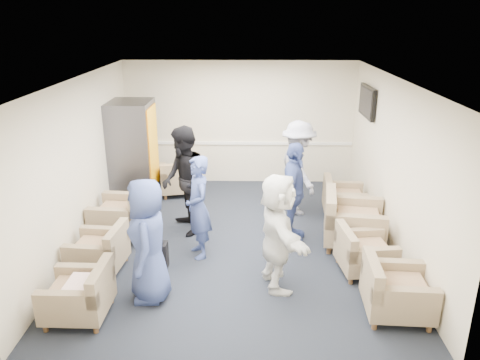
{
  "coord_description": "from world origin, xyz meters",
  "views": [
    {
      "loc": [
        0.19,
        -7.08,
        3.65
      ],
      "look_at": [
        0.06,
        0.2,
        1.03
      ],
      "focal_mm": 35.0,
      "sensor_mm": 36.0,
      "label": 1
    }
  ],
  "objects_px": {
    "armchair_right_near": "(393,292)",
    "person_mid_left": "(198,207)",
    "person_back_left": "(184,181)",
    "armchair_left_far": "(125,216)",
    "person_front_right": "(278,232)",
    "person_back_right": "(298,168)",
    "person_mid_right": "(293,193)",
    "armchair_left_mid": "(101,252)",
    "vending_machine": "(134,152)",
    "armchair_right_midfar": "(350,223)",
    "armchair_right_midnear": "(362,254)",
    "armchair_corner": "(180,180)",
    "armchair_left_near": "(82,296)",
    "person_front_left": "(148,241)",
    "armchair_right_far": "(341,200)"
  },
  "relations": [
    {
      "from": "armchair_right_near",
      "to": "person_mid_left",
      "type": "bearing_deg",
      "value": 63.11
    },
    {
      "from": "person_back_left",
      "to": "armchair_left_far",
      "type": "bearing_deg",
      "value": -101.46
    },
    {
      "from": "person_back_left",
      "to": "person_front_right",
      "type": "xyz_separation_m",
      "value": [
        1.5,
        -1.7,
        -0.11
      ]
    },
    {
      "from": "person_back_right",
      "to": "person_mid_right",
      "type": "xyz_separation_m",
      "value": [
        -0.19,
        -1.15,
        -0.05
      ]
    },
    {
      "from": "armchair_left_mid",
      "to": "vending_machine",
      "type": "xyz_separation_m",
      "value": [
        -0.11,
        2.76,
        0.72
      ]
    },
    {
      "from": "armchair_left_far",
      "to": "person_mid_right",
      "type": "xyz_separation_m",
      "value": [
        2.86,
        -0.11,
        0.5
      ]
    },
    {
      "from": "armchair_right_near",
      "to": "person_back_right",
      "type": "xyz_separation_m",
      "value": [
        -0.91,
        3.22,
        0.58
      ]
    },
    {
      "from": "person_front_right",
      "to": "armchair_left_far",
      "type": "bearing_deg",
      "value": 48.31
    },
    {
      "from": "armchair_left_far",
      "to": "person_back_left",
      "type": "distance_m",
      "value": 1.19
    },
    {
      "from": "person_back_right",
      "to": "armchair_left_mid",
      "type": "bearing_deg",
      "value": 107.88
    },
    {
      "from": "armchair_right_midfar",
      "to": "person_mid_right",
      "type": "bearing_deg",
      "value": 89.45
    },
    {
      "from": "armchair_right_midnear",
      "to": "person_mid_right",
      "type": "xyz_separation_m",
      "value": [
        -0.94,
        1.04,
        0.55
      ]
    },
    {
      "from": "armchair_corner",
      "to": "vending_machine",
      "type": "distance_m",
      "value": 1.16
    },
    {
      "from": "armchair_left_near",
      "to": "armchair_right_near",
      "type": "bearing_deg",
      "value": 92.84
    },
    {
      "from": "person_front_left",
      "to": "person_mid_left",
      "type": "height_order",
      "value": "person_front_left"
    },
    {
      "from": "vending_machine",
      "to": "person_mid_left",
      "type": "relative_size",
      "value": 1.25
    },
    {
      "from": "armchair_left_mid",
      "to": "armchair_corner",
      "type": "bearing_deg",
      "value": 172.05
    },
    {
      "from": "person_front_left",
      "to": "armchair_left_mid",
      "type": "bearing_deg",
      "value": -133.99
    },
    {
      "from": "armchair_right_midfar",
      "to": "armchair_right_far",
      "type": "bearing_deg",
      "value": 4.39
    },
    {
      "from": "armchair_left_far",
      "to": "person_front_right",
      "type": "bearing_deg",
      "value": 63.53
    },
    {
      "from": "armchair_right_midnear",
      "to": "armchair_right_far",
      "type": "distance_m",
      "value": 2.09
    },
    {
      "from": "person_mid_right",
      "to": "person_front_right",
      "type": "relative_size",
      "value": 1.02
    },
    {
      "from": "armchair_right_near",
      "to": "armchair_right_midnear",
      "type": "height_order",
      "value": "armchair_right_near"
    },
    {
      "from": "armchair_left_far",
      "to": "person_mid_left",
      "type": "distance_m",
      "value": 1.57
    },
    {
      "from": "armchair_left_mid",
      "to": "armchair_right_midnear",
      "type": "xyz_separation_m",
      "value": [
        3.86,
        0.02,
        -0.0
      ]
    },
    {
      "from": "armchair_left_near",
      "to": "armchair_left_far",
      "type": "distance_m",
      "value": 2.31
    },
    {
      "from": "armchair_left_near",
      "to": "person_mid_left",
      "type": "xyz_separation_m",
      "value": [
        1.31,
        1.64,
        0.51
      ]
    },
    {
      "from": "armchair_right_midnear",
      "to": "person_back_left",
      "type": "xyz_separation_m",
      "value": [
        -2.77,
        1.31,
        0.64
      ]
    },
    {
      "from": "armchair_right_midnear",
      "to": "person_mid_right",
      "type": "bearing_deg",
      "value": 35.56
    },
    {
      "from": "armchair_right_midnear",
      "to": "person_front_left",
      "type": "relative_size",
      "value": 0.49
    },
    {
      "from": "armchair_right_midfar",
      "to": "person_back_right",
      "type": "relative_size",
      "value": 0.6
    },
    {
      "from": "armchair_right_midnear",
      "to": "person_mid_left",
      "type": "relative_size",
      "value": 0.51
    },
    {
      "from": "person_mid_left",
      "to": "person_mid_right",
      "type": "height_order",
      "value": "person_mid_right"
    },
    {
      "from": "person_back_right",
      "to": "person_front_right",
      "type": "bearing_deg",
      "value": 151.06
    },
    {
      "from": "armchair_right_near",
      "to": "armchair_right_far",
      "type": "height_order",
      "value": "armchair_right_near"
    },
    {
      "from": "armchair_corner",
      "to": "person_front_left",
      "type": "relative_size",
      "value": 0.56
    },
    {
      "from": "armchair_right_midfar",
      "to": "armchair_left_far",
      "type": "bearing_deg",
      "value": 94.82
    },
    {
      "from": "person_back_right",
      "to": "person_front_right",
      "type": "xyz_separation_m",
      "value": [
        -0.53,
        -2.58,
        -0.06
      ]
    },
    {
      "from": "armchair_left_mid",
      "to": "person_mid_left",
      "type": "relative_size",
      "value": 0.5
    },
    {
      "from": "armchair_left_mid",
      "to": "vending_machine",
      "type": "relative_size",
      "value": 0.4
    },
    {
      "from": "armchair_right_midfar",
      "to": "vending_machine",
      "type": "distance_m",
      "value": 4.42
    },
    {
      "from": "armchair_left_near",
      "to": "person_mid_left",
      "type": "height_order",
      "value": "person_mid_left"
    },
    {
      "from": "armchair_left_near",
      "to": "person_front_right",
      "type": "height_order",
      "value": "person_front_right"
    },
    {
      "from": "person_mid_right",
      "to": "person_back_left",
      "type": "bearing_deg",
      "value": 94.56
    },
    {
      "from": "armchair_right_near",
      "to": "armchair_right_far",
      "type": "bearing_deg",
      "value": 4.52
    },
    {
      "from": "armchair_left_far",
      "to": "person_mid_left",
      "type": "xyz_separation_m",
      "value": [
        1.35,
        -0.67,
        0.46
      ]
    },
    {
      "from": "vending_machine",
      "to": "armchair_right_near",
      "type": "bearing_deg",
      "value": -42.45
    },
    {
      "from": "armchair_right_near",
      "to": "vending_machine",
      "type": "distance_m",
      "value": 5.63
    },
    {
      "from": "armchair_left_far",
      "to": "person_mid_left",
      "type": "height_order",
      "value": "person_mid_left"
    },
    {
      "from": "person_back_left",
      "to": "person_back_right",
      "type": "height_order",
      "value": "person_back_left"
    }
  ]
}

